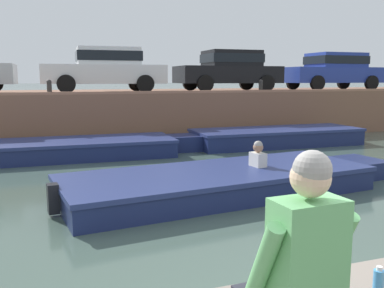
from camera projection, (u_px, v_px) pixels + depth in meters
ground_plane at (169, 186)px, 8.33m from camera, size 400.00×400.00×0.00m
far_quay_wall at (104, 113)px, 16.09m from camera, size 60.00×6.00×1.60m
far_wall_coping at (117, 93)px, 13.28m from camera, size 60.00×0.24×0.08m
boat_moored_central_navy at (63, 149)px, 11.19m from camera, size 6.33×2.02×0.47m
boat_moored_east_navy at (269, 137)px, 13.32m from camera, size 6.37×1.92×0.52m
motorboat_passing at (232, 181)px, 7.81m from camera, size 6.87×2.64×0.92m
car_left_inner_white at (105, 68)px, 14.98m from camera, size 4.26×2.06×1.54m
car_centre_black at (229, 69)px, 16.57m from camera, size 4.04×2.07×1.54m
car_right_inner_blue at (333, 70)px, 18.20m from camera, size 4.30×2.03×1.54m
mooring_bollard_mid at (49, 86)px, 12.71m from camera, size 0.15×0.15×0.45m
mooring_bollard_east at (261, 85)px, 15.08m from camera, size 0.15×0.15×0.45m
person_seated_left at (301, 264)px, 2.17m from camera, size 0.54×0.54×0.96m
bottle_drink at (378, 284)px, 2.54m from camera, size 0.06×0.06×0.20m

